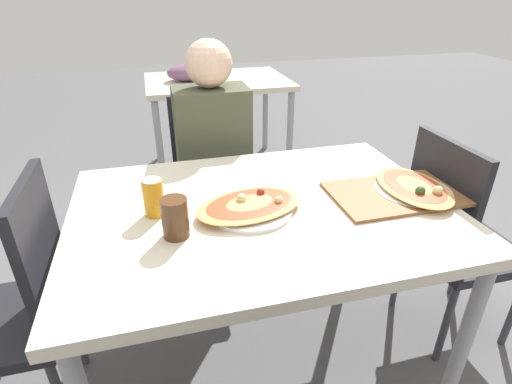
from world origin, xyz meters
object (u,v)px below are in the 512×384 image
Objects in this scene: drink_glass at (175,218)px; pizza_second at (414,188)px; dining_table at (263,224)px; chair_far_seated at (212,177)px; chair_side_left at (18,302)px; chair_side_right at (454,235)px; person_seated at (214,149)px; pizza_main at (250,206)px; soda_can at (154,197)px.

drink_glass is 0.85m from pizza_second.
drink_glass is at bearing -175.98° from pizza_second.
dining_table is 0.81m from chair_far_seated.
pizza_second is at bearing -92.63° from chair_side_left.
pizza_second is at bearing -4.88° from dining_table.
chair_side_right is at bearing 137.48° from chair_far_seated.
drink_glass is at bearing -103.16° from chair_side_left.
chair_side_left is 0.76× the size of person_seated.
drink_glass is 0.36× the size of pizza_second.
chair_side_left is 7.55× the size of drink_glass.
pizza_main is at bearing 90.59° from chair_far_seated.
chair_far_seated is at bearing 94.24° from dining_table.
soda_can is at bearing 65.24° from person_seated.
chair_far_seated reaches higher than pizza_main.
dining_table is 3.68× the size of pizza_second.
chair_far_seated and chair_side_left have the same top height.
chair_far_seated is 0.24m from person_seated.
dining_table is at bearing 19.71° from drink_glass.
pizza_main is 1.18× the size of pizza_second.
pizza_second is at bearing 4.02° from drink_glass.
drink_glass is at bearing -161.07° from pizza_main.
dining_table is 0.11m from pizza_main.
chair_far_seated is 1.07m from pizza_second.
pizza_second is (0.61, -0.72, 0.07)m from person_seated.
pizza_second is (0.60, -0.02, 0.00)m from pizza_main.
soda_can is at bearing -87.45° from chair_side_left.
person_seated is at bearing -128.01° from chair_side_right.
soda_can is (-1.17, 0.05, 0.31)m from chair_side_right.
chair_far_seated is at bearing 68.76° from soda_can.
dining_table is 1.37× the size of chair_far_seated.
pizza_main is 0.26m from drink_glass.
chair_far_seated is 7.55× the size of drink_glass.
dining_table is 10.13× the size of soda_can.
drink_glass is (-0.24, -0.78, 0.11)m from person_seated.
chair_side_right is (0.82, -0.01, -0.18)m from dining_table.
chair_side_left is 1.64m from chair_side_right.
chair_far_seated reaches higher than pizza_second.
person_seated reaches higher than chair_far_seated.
dining_table is 0.38m from soda_can.
soda_can is (-0.30, 0.06, 0.04)m from pizza_main.
chair_side_left is (-0.76, -0.78, 0.00)m from chair_far_seated.
chair_side_left reaches higher than drink_glass.
chair_far_seated is 0.76× the size of person_seated.
chair_side_right is (1.64, -0.03, 0.00)m from chair_side_left.
person_seated is 3.54× the size of pizza_second.
pizza_second is (0.55, -0.05, 0.09)m from dining_table.
person_seated reaches higher than drink_glass.
dining_table is at bearing 175.12° from pizza_second.
pizza_main is 0.60m from pizza_second.
soda_can is 1.02× the size of drink_glass.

